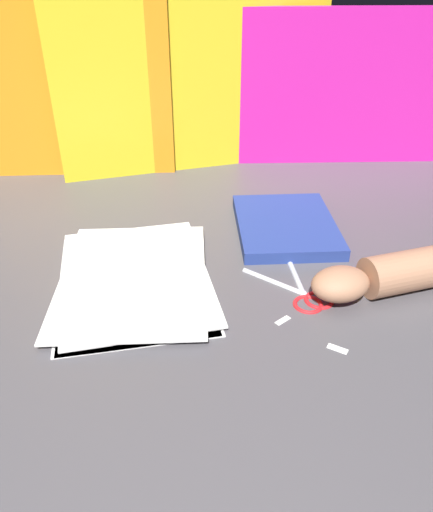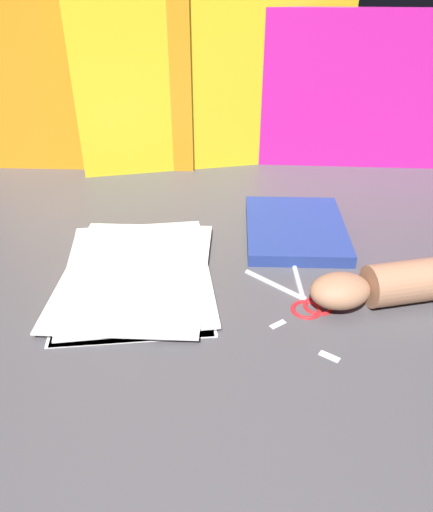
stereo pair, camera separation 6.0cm
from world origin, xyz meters
name	(u,v)px [view 2 (the right image)]	position (x,y,z in m)	size (l,w,h in m)	color
ground_plane	(212,276)	(0.00, 0.00, 0.00)	(6.00, 6.00, 0.00)	#4C494F
backdrop_panel_left	(70,40)	(-0.29, 0.48, 0.29)	(0.51, 0.06, 0.58)	orange
backdrop_panel_center	(216,87)	(0.02, 0.48, 0.19)	(0.62, 0.12, 0.38)	yellow
backdrop_panel_right	(335,92)	(0.30, 0.48, 0.18)	(0.82, 0.10, 0.35)	#D81E9E
paper_stack	(137,273)	(-0.12, 0.00, 0.01)	(0.26, 0.34, 0.01)	white
book_closed	(295,229)	(0.16, 0.13, 0.01)	(0.20, 0.24, 0.02)	navy
scissors	(302,295)	(0.14, -0.06, 0.00)	(0.14, 0.16, 0.01)	silver
hand_forearm	(403,282)	(0.29, -0.08, 0.03)	(0.29, 0.11, 0.07)	#A87556
paper_scrap_near	(278,324)	(0.09, -0.13, 0.00)	(0.03, 0.02, 0.00)	white
paper_scrap_mid	(329,356)	(0.15, -0.20, 0.00)	(0.03, 0.03, 0.00)	white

